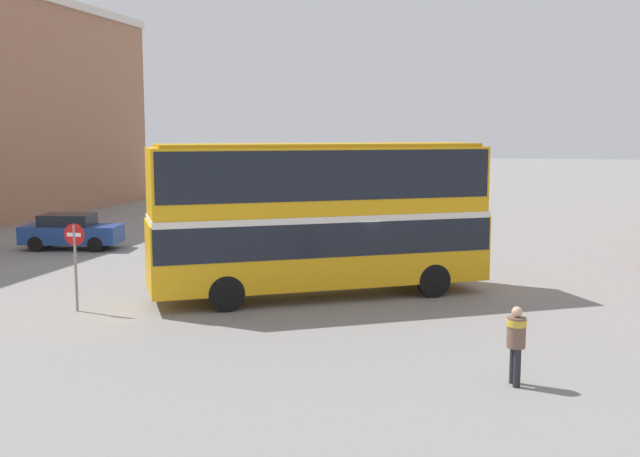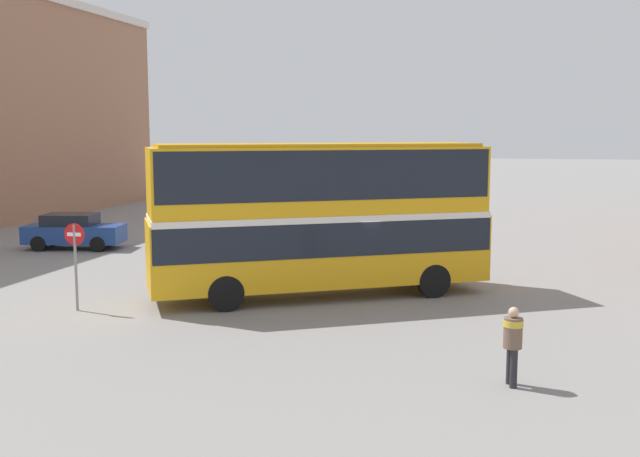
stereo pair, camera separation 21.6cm
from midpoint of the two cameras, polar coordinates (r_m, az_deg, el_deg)
name	(u,v)px [view 2 (the right image)]	position (r m, az deg, el deg)	size (l,w,h in m)	color
ground_plane	(346,294)	(24.13, 2.29, -4.97)	(240.00, 240.00, 0.00)	gray
double_decker_bus	(320,210)	(23.28, 0.27, 1.43)	(10.41, 7.44, 4.81)	gold
pedestrian_foreground	(513,338)	(15.91, 14.86, -8.05)	(0.51, 0.51, 1.65)	#232328
parked_car_kerb_far	(263,209)	(42.85, -4.19, 1.52)	(4.32, 2.19, 1.50)	silver
parked_car_side_street	(74,231)	(34.72, -18.09, -0.18)	(4.46, 2.50, 1.55)	navy
no_entry_sign	(75,252)	(22.65, -17.90, -1.74)	(0.63, 0.08, 2.56)	gray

